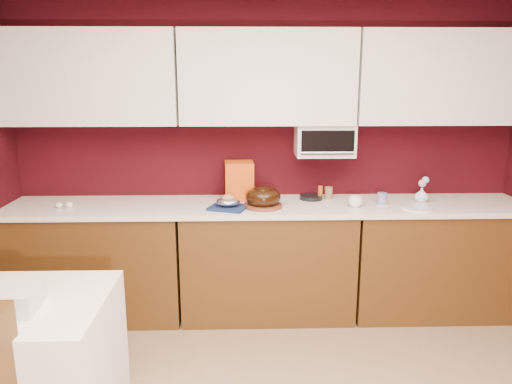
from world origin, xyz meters
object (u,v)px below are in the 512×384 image
object	(u,v)px
dining_table	(14,367)
pandoro_box	(239,180)
toaster_oven	(324,140)
coffee_mug	(355,201)
bundt_cake	(263,197)
flower_vase	(422,194)
blue_jar	(382,198)
foil_ham_nest	(228,202)
newspaper_stack	(5,299)

from	to	relation	value
dining_table	pandoro_box	bearing A→B (deg)	52.04
toaster_oven	coffee_mug	size ratio (longest dim) A/B	4.65
bundt_cake	flower_vase	size ratio (longest dim) A/B	2.06
toaster_oven	blue_jar	size ratio (longest dim) A/B	5.09
coffee_mug	foil_ham_nest	bearing A→B (deg)	-178.32
bundt_cake	dining_table	bearing A→B (deg)	-137.52
toaster_oven	blue_jar	distance (m)	0.64
coffee_mug	blue_jar	xyz separation A→B (m)	(0.22, 0.08, -0.00)
toaster_oven	foil_ham_nest	distance (m)	0.91
dining_table	coffee_mug	xyz separation A→B (m)	(2.06, 1.24, 0.57)
dining_table	toaster_oven	bearing A→B (deg)	39.13
pandoro_box	bundt_cake	bearing A→B (deg)	-59.76
pandoro_box	newspaper_stack	size ratio (longest dim) A/B	0.95
bundt_cake	newspaper_stack	world-z (taller)	bundt_cake
toaster_oven	pandoro_box	size ratio (longest dim) A/B	1.49
dining_table	flower_vase	world-z (taller)	flower_vase
pandoro_box	blue_jar	world-z (taller)	pandoro_box
dining_table	coffee_mug	distance (m)	2.47
bundt_cake	coffee_mug	distance (m)	0.70
toaster_oven	newspaper_stack	distance (m)	2.47
toaster_oven	foil_ham_nest	xyz separation A→B (m)	(-0.75, -0.29, -0.42)
blue_jar	toaster_oven	bearing A→B (deg)	156.36
toaster_oven	flower_vase	size ratio (longest dim) A/B	3.51
pandoro_box	flower_vase	size ratio (longest dim) A/B	2.36
dining_table	flower_vase	distance (m)	3.01
flower_vase	coffee_mug	bearing A→B (deg)	-165.52
flower_vase	pandoro_box	bearing A→B (deg)	174.71
foil_ham_nest	dining_table	bearing A→B (deg)	-132.22
bundt_cake	blue_jar	bearing A→B (deg)	4.46
foil_ham_nest	blue_jar	world-z (taller)	same
foil_ham_nest	pandoro_box	bearing A→B (deg)	74.84
bundt_cake	foil_ham_nest	xyz separation A→B (m)	(-0.26, -0.03, -0.02)
pandoro_box	foil_ham_nest	bearing A→B (deg)	-108.64
pandoro_box	blue_jar	bearing A→B (deg)	-13.64
pandoro_box	newspaper_stack	world-z (taller)	pandoro_box
foil_ham_nest	newspaper_stack	bearing A→B (deg)	-129.07
coffee_mug	bundt_cake	bearing A→B (deg)	179.51
foil_ham_nest	flower_vase	distance (m)	1.52
coffee_mug	flower_vase	bearing A→B (deg)	14.48
pandoro_box	coffee_mug	world-z (taller)	pandoro_box
dining_table	bundt_cake	xyz separation A→B (m)	(1.36, 1.25, 0.60)
dining_table	bundt_cake	size ratio (longest dim) A/B	3.79
bundt_cake	newspaper_stack	bearing A→B (deg)	-134.62
pandoro_box	blue_jar	distance (m)	1.12
dining_table	newspaper_stack	size ratio (longest dim) A/B	3.14
pandoro_box	blue_jar	size ratio (longest dim) A/B	3.42
pandoro_box	coffee_mug	size ratio (longest dim) A/B	3.12
foil_ham_nest	newspaper_stack	size ratio (longest dim) A/B	0.57
pandoro_box	flower_vase	bearing A→B (deg)	-8.77
pandoro_box	coffee_mug	bearing A→B (deg)	-20.90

